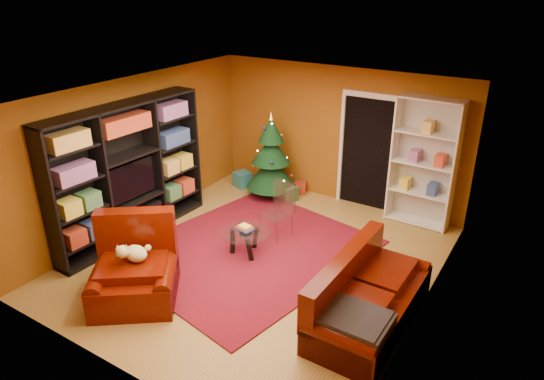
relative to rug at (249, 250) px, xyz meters
The scene contains 18 objects.
floor 0.33m from the rug, 28.13° to the right, with size 5.00×5.50×0.05m, color olive.
ceiling 2.64m from the rug, 28.13° to the right, with size 5.00×5.50×0.05m, color silver.
wall_back 2.93m from the rug, 83.65° to the left, with size 5.00×0.05×2.60m, color #8C5113.
wall_left 2.58m from the rug, behind, with size 0.05×5.50×2.60m, color #8C5113.
wall_right 3.10m from the rug, ahead, with size 0.05×5.50×2.60m, color #8C5113.
doorway 2.92m from the rug, 70.90° to the left, with size 1.06×0.60×2.16m, color black, non-canonical shape.
rug is the anchor object (origin of this frame).
media_unit 2.35m from the rug, 164.13° to the right, with size 0.45×2.96×2.27m, color black, non-canonical shape.
christmas_tree 2.32m from the rug, 112.49° to the left, with size 0.99×0.99×1.76m, color black, non-canonical shape.
gift_box_teal 2.63m from the rug, 127.40° to the left, with size 0.31×0.31×0.31m, color #236D76.
gift_box_green 2.05m from the rug, 101.87° to the left, with size 0.29×0.29×0.29m, color #215227.
gift_box_red 2.47m from the rug, 99.31° to the left, with size 0.24×0.24×0.24m, color maroon.
white_bookshelf 3.33m from the rug, 50.36° to the left, with size 1.08×0.39×2.33m, color white, non-canonical shape.
armchair 2.01m from the rug, 107.15° to the right, with size 1.19×1.19×0.93m, color #450B01, non-canonical shape.
dog 2.01m from the rug, 107.49° to the right, with size 0.40×0.30×0.30m, color beige, non-canonical shape.
sofa 2.43m from the rug, 15.05° to the right, with size 2.09×0.94×0.90m, color #450B01, non-canonical shape.
coffee_table 0.23m from the rug, 77.36° to the right, with size 0.80×0.80×0.50m, color gray, non-canonical shape.
acrylic_chair 0.74m from the rug, 74.07° to the left, with size 0.46×0.50×0.89m, color #66605B, non-canonical shape.
Camera 1 is at (3.63, -5.40, 4.09)m, focal length 32.00 mm.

